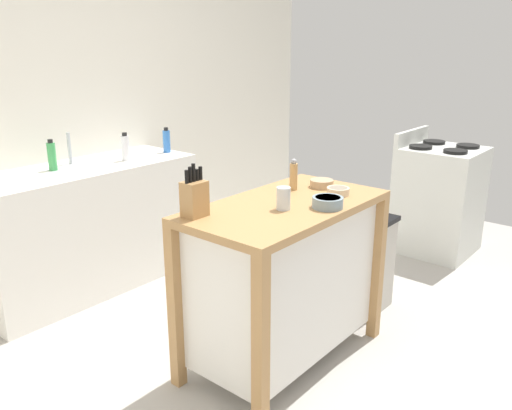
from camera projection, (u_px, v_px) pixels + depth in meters
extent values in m
plane|color=#ADA8A0|center=(298.00, 354.00, 2.97)|extent=(6.17, 6.17, 0.00)
cube|color=silver|center=(76.00, 99.00, 3.83)|extent=(5.17, 0.10, 2.60)
cube|color=#AD7F4C|center=(286.00, 207.00, 2.68)|extent=(1.13, 0.61, 0.04)
cube|color=white|center=(285.00, 279.00, 2.80)|extent=(1.03, 0.51, 0.77)
cube|color=#AD7F4C|center=(261.00, 348.00, 2.25)|extent=(0.06, 0.06, 0.87)
cube|color=#AD7F4C|center=(377.00, 269.00, 3.04)|extent=(0.06, 0.06, 0.87)
cube|color=#AD7F4C|center=(175.00, 308.00, 2.59)|extent=(0.06, 0.06, 0.87)
cube|color=#AD7F4C|center=(300.00, 247.00, 3.37)|extent=(0.06, 0.06, 0.87)
cube|color=#AD7F4C|center=(195.00, 199.00, 2.45)|extent=(0.11, 0.09, 0.17)
cylinder|color=black|center=(187.00, 177.00, 2.38)|extent=(0.02, 0.02, 0.06)
cylinder|color=black|center=(190.00, 175.00, 2.39)|extent=(0.02, 0.02, 0.07)
cylinder|color=black|center=(194.00, 173.00, 2.41)|extent=(0.02, 0.02, 0.08)
cylinder|color=black|center=(197.00, 175.00, 2.43)|extent=(0.02, 0.02, 0.06)
cylinder|color=black|center=(200.00, 173.00, 2.44)|extent=(0.02, 0.02, 0.06)
cylinder|color=gray|center=(328.00, 202.00, 2.59)|extent=(0.15, 0.15, 0.06)
cylinder|color=#49555B|center=(328.00, 198.00, 2.58)|extent=(0.13, 0.13, 0.01)
cylinder|color=tan|center=(322.00, 183.00, 2.96)|extent=(0.13, 0.13, 0.04)
cylinder|color=brown|center=(322.00, 180.00, 2.96)|extent=(0.11, 0.11, 0.01)
cylinder|color=beige|center=(338.00, 191.00, 2.81)|extent=(0.12, 0.12, 0.04)
cylinder|color=gray|center=(338.00, 188.00, 2.81)|extent=(0.10, 0.10, 0.01)
cylinder|color=silver|center=(283.00, 198.00, 2.56)|extent=(0.07, 0.07, 0.11)
cylinder|color=tan|center=(294.00, 177.00, 2.89)|extent=(0.04, 0.04, 0.15)
sphere|color=#99999E|center=(294.00, 161.00, 2.87)|extent=(0.03, 0.03, 0.03)
cube|color=#B7B2A8|center=(365.00, 266.00, 3.41)|extent=(0.34, 0.26, 0.60)
cube|color=black|center=(368.00, 220.00, 3.32)|extent=(0.36, 0.28, 0.03)
cube|color=white|center=(88.00, 227.00, 3.71)|extent=(1.57, 0.60, 0.88)
cube|color=silver|center=(84.00, 169.00, 3.57)|extent=(0.44, 0.36, 0.03)
cylinder|color=#B7BCC1|center=(69.00, 148.00, 3.63)|extent=(0.02, 0.02, 0.22)
cylinder|color=white|center=(125.00, 148.00, 3.74)|extent=(0.06, 0.06, 0.18)
cylinder|color=black|center=(124.00, 134.00, 3.71)|extent=(0.03, 0.03, 0.02)
cylinder|color=blue|center=(167.00, 141.00, 4.03)|extent=(0.06, 0.06, 0.17)
cylinder|color=black|center=(166.00, 129.00, 4.00)|extent=(0.03, 0.03, 0.02)
cylinder|color=green|center=(52.00, 157.00, 3.45)|extent=(0.06, 0.06, 0.18)
cylinder|color=black|center=(50.00, 141.00, 3.42)|extent=(0.03, 0.03, 0.02)
cube|color=silver|center=(438.00, 200.00, 4.35)|extent=(0.60, 0.60, 0.88)
cube|color=silver|center=(412.00, 137.00, 4.37)|extent=(0.60, 0.04, 0.12)
cylinder|color=black|center=(455.00, 151.00, 4.02)|extent=(0.18, 0.18, 0.02)
cylinder|color=black|center=(468.00, 146.00, 4.23)|extent=(0.18, 0.18, 0.02)
cylinder|color=black|center=(421.00, 147.00, 4.19)|extent=(0.18, 0.18, 0.02)
cylinder|color=black|center=(434.00, 142.00, 4.40)|extent=(0.18, 0.18, 0.02)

